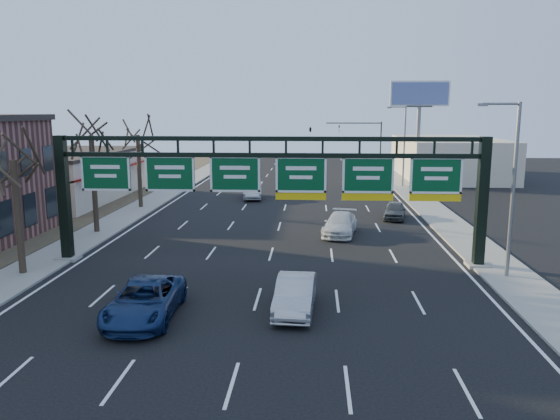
# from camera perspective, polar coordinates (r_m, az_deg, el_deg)

# --- Properties ---
(ground) EXTENTS (160.00, 160.00, 0.00)m
(ground) POSITION_cam_1_polar(r_m,az_deg,el_deg) (23.68, -2.87, -10.89)
(ground) COLOR black
(ground) RESTS_ON ground
(sidewalk_left) EXTENTS (3.00, 120.00, 0.12)m
(sidewalk_left) POSITION_cam_1_polar(r_m,az_deg,el_deg) (45.44, -16.23, -0.83)
(sidewalk_left) COLOR gray
(sidewalk_left) RESTS_ON ground
(sidewalk_right) EXTENTS (3.00, 120.00, 0.12)m
(sidewalk_right) POSITION_cam_1_polar(r_m,az_deg,el_deg) (44.00, 16.98, -1.23)
(sidewalk_right) COLOR gray
(sidewalk_right) RESTS_ON ground
(lane_markings) EXTENTS (21.60, 120.00, 0.01)m
(lane_markings) POSITION_cam_1_polar(r_m,az_deg,el_deg) (42.87, 0.10, -1.15)
(lane_markings) COLOR white
(lane_markings) RESTS_ON ground
(sign_gantry) EXTENTS (24.60, 1.20, 7.20)m
(sign_gantry) POSITION_cam_1_polar(r_m,az_deg,el_deg) (30.27, -0.96, 2.88)
(sign_gantry) COLOR black
(sign_gantry) RESTS_ON ground
(cream_strip) EXTENTS (10.90, 18.40, 4.70)m
(cream_strip) POSITION_cam_1_polar(r_m,az_deg,el_deg) (56.64, -21.59, 3.36)
(cream_strip) COLOR beige
(cream_strip) RESTS_ON ground
(building_right_distant) EXTENTS (12.00, 20.00, 5.00)m
(building_right_distant) POSITION_cam_1_polar(r_m,az_deg,el_deg) (74.26, 17.22, 5.25)
(building_right_distant) COLOR beige
(building_right_distant) RESTS_ON ground
(tree_gantry) EXTENTS (3.60, 3.60, 8.48)m
(tree_gantry) POSITION_cam_1_polar(r_m,az_deg,el_deg) (31.01, -26.26, 6.61)
(tree_gantry) COLOR #30251A
(tree_gantry) RESTS_ON sidewalk_left
(tree_mid) EXTENTS (3.60, 3.60, 9.24)m
(tree_mid) POSITION_cam_1_polar(r_m,az_deg,el_deg) (39.98, -19.23, 8.78)
(tree_mid) COLOR #30251A
(tree_mid) RESTS_ON sidewalk_left
(tree_far) EXTENTS (3.60, 3.60, 8.86)m
(tree_far) POSITION_cam_1_polar(r_m,az_deg,el_deg) (49.37, -14.71, 8.79)
(tree_far) COLOR #30251A
(tree_far) RESTS_ON sidewalk_left
(streetlight_near) EXTENTS (2.15, 0.22, 9.00)m
(streetlight_near) POSITION_cam_1_polar(r_m,az_deg,el_deg) (29.85, 23.01, 2.82)
(streetlight_near) COLOR slate
(streetlight_near) RESTS_ON sidewalk_right
(streetlight_far) EXTENTS (2.15, 0.22, 9.00)m
(streetlight_far) POSITION_cam_1_polar(r_m,az_deg,el_deg) (62.81, 12.74, 6.96)
(streetlight_far) COLOR slate
(streetlight_far) RESTS_ON sidewalk_right
(billboard_right) EXTENTS (7.00, 0.50, 12.00)m
(billboard_right) POSITION_cam_1_polar(r_m,az_deg,el_deg) (68.06, 14.35, 10.49)
(billboard_right) COLOR slate
(billboard_right) RESTS_ON ground
(traffic_signal_mast) EXTENTS (10.16, 0.54, 7.00)m
(traffic_signal_mast) POSITION_cam_1_polar(r_m,az_deg,el_deg) (77.05, 5.96, 8.06)
(traffic_signal_mast) COLOR black
(traffic_signal_mast) RESTS_ON ground
(car_blue_suv) EXTENTS (2.77, 5.70, 1.56)m
(car_blue_suv) POSITION_cam_1_polar(r_m,az_deg,el_deg) (23.74, -13.95, -9.14)
(car_blue_suv) COLOR navy
(car_blue_suv) RESTS_ON ground
(car_silver_sedan) EXTENTS (1.85, 4.67, 1.51)m
(car_silver_sedan) POSITION_cam_1_polar(r_m,az_deg,el_deg) (23.84, 1.60, -8.80)
(car_silver_sedan) COLOR #A9A9AD
(car_silver_sedan) RESTS_ON ground
(car_white_wagon) EXTENTS (2.93, 5.38, 1.48)m
(car_white_wagon) POSITION_cam_1_polar(r_m,az_deg,el_deg) (38.36, 6.31, -1.47)
(car_white_wagon) COLOR silver
(car_white_wagon) RESTS_ON ground
(car_grey_far) EXTENTS (2.33, 4.24, 1.36)m
(car_grey_far) POSITION_cam_1_polar(r_m,az_deg,el_deg) (44.62, 11.89, -0.03)
(car_grey_far) COLOR #434749
(car_grey_far) RESTS_ON ground
(car_silver_distant) EXTENTS (2.19, 5.04, 1.61)m
(car_silver_distant) POSITION_cam_1_polar(r_m,az_deg,el_deg) (53.70, -2.88, 2.06)
(car_silver_distant) COLOR #A5A5AA
(car_silver_distant) RESTS_ON ground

